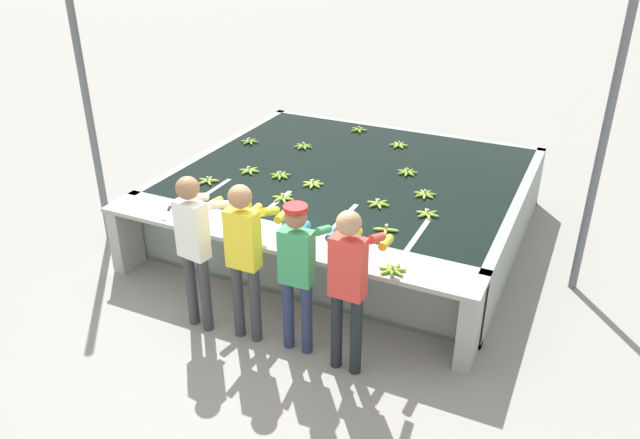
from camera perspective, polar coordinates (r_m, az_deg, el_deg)
name	(u,v)px	position (r m, az deg, el deg)	size (l,w,h in m)	color
ground_plane	(268,318)	(6.84, -4.73, -9.01)	(80.00, 80.00, 0.00)	gray
wash_tank	(353,200)	(8.44, 3.05, 1.81)	(4.37, 3.81, 0.87)	gray
work_ledge	(277,260)	(6.66, -3.97, -3.69)	(4.37, 0.45, 0.87)	#9E9E99
worker_0	(195,239)	(6.31, -11.32, -1.75)	(0.47, 0.74, 1.71)	#38383D
worker_1	(245,248)	(6.06, -6.86, -2.64)	(0.41, 0.72, 1.71)	#38383D
worker_2	(298,265)	(5.89, -2.01, -4.15)	(0.42, 0.72, 1.59)	navy
worker_3	(349,277)	(5.61, 2.68, -5.28)	(0.42, 0.72, 1.69)	#1E2328
banana_bunch_floating_0	(399,145)	(9.15, 7.22, 6.77)	(0.28, 0.28, 0.08)	#9EC642
banana_bunch_floating_1	(283,198)	(7.41, -3.39, 1.98)	(0.28, 0.27, 0.08)	#8CB738
banana_bunch_floating_2	(313,184)	(7.78, -0.66, 3.28)	(0.27, 0.28, 0.08)	#9EC642
banana_bunch_floating_3	(208,181)	(8.00, -10.22, 3.51)	(0.27, 0.28, 0.08)	#9EC642
banana_bunch_floating_4	(359,130)	(9.74, 3.56, 8.19)	(0.28, 0.27, 0.08)	#7FAD33
banana_bunch_floating_5	(425,194)	(7.60, 9.57, 2.30)	(0.27, 0.28, 0.08)	#8CB738
banana_bunch_floating_6	(280,175)	(8.05, -3.66, 4.05)	(0.28, 0.28, 0.08)	#75A333
banana_bunch_floating_7	(249,141)	(9.28, -6.46, 7.11)	(0.28, 0.28, 0.08)	#75A333
banana_bunch_floating_8	(378,204)	(7.29, 5.35, 1.47)	(0.28, 0.26, 0.08)	#93BC3D
banana_bunch_floating_9	(407,172)	(8.21, 7.98, 4.31)	(0.28, 0.28, 0.08)	#7FAD33
banana_bunch_floating_10	(249,171)	(8.23, -6.48, 4.47)	(0.28, 0.28, 0.08)	#9EC642
banana_bunch_floating_11	(386,230)	(6.71, 6.05, -0.92)	(0.28, 0.28, 0.08)	#9EC642
banana_bunch_floating_12	(428,214)	(7.12, 9.81, 0.51)	(0.28, 0.27, 0.08)	#93BC3D
banana_bunch_floating_13	(303,146)	(9.04, -1.54, 6.71)	(0.28, 0.28, 0.08)	#75A333
banana_bunch_ledge_0	(392,270)	(5.99, 6.64, -4.62)	(0.28, 0.28, 0.08)	#7FAD33
knife_0	(168,211)	(7.31, -13.73, 0.77)	(0.18, 0.33, 0.02)	silver
knife_1	(246,230)	(6.73, -6.77, -0.96)	(0.34, 0.13, 0.02)	silver
support_post_left	(90,123)	(8.23, -20.25, 8.28)	(0.09, 0.09, 3.20)	slate
support_post_right	(600,159)	(7.22, 24.19, 5.08)	(0.09, 0.09, 3.20)	slate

